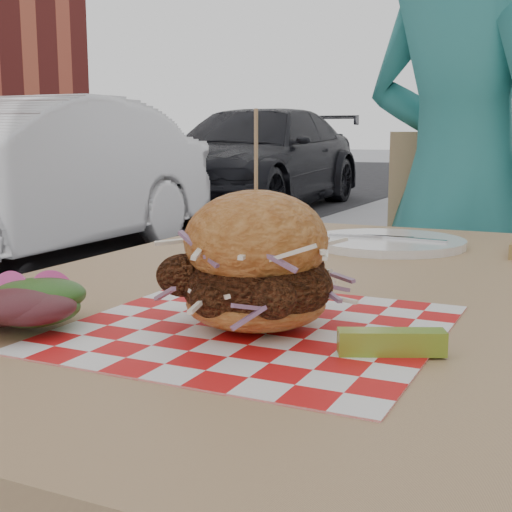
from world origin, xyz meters
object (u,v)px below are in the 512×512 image
object	(u,v)px
car_dark	(255,159)
sandwich	(256,268)
car_white	(13,180)
patio_table	(321,338)
patio_chair	(447,280)
diner	(459,184)

from	to	relation	value
car_dark	sandwich	size ratio (longest dim) A/B	19.94
sandwich	car_dark	bearing A→B (deg)	115.41
car_white	patio_table	world-z (taller)	car_white
sandwich	patio_chair	bearing A→B (deg)	91.86
diner	sandwich	size ratio (longest dim) A/B	7.51
car_white	sandwich	size ratio (longest dim) A/B	17.00
car_dark	patio_chair	xyz separation A→B (m)	(3.53, -6.21, -0.08)
patio_chair	car_dark	bearing A→B (deg)	106.78
patio_chair	patio_table	bearing A→B (deg)	-101.63
car_dark	patio_table	size ratio (longest dim) A/B	3.61
diner	car_dark	xyz separation A→B (m)	(-3.55, 6.25, -0.19)
car_white	sandwich	distance (m)	4.90
car_dark	patio_chair	size ratio (longest dim) A/B	4.56
patio_table	diner	bearing A→B (deg)	89.75
patio_table	sandwich	bearing A→B (deg)	-85.33
patio_chair	car_white	bearing A→B (deg)	136.97
car_dark	patio_table	xyz separation A→B (m)	(3.55, -7.26, 0.04)
patio_chair	diner	bearing A→B (deg)	-71.43
patio_chair	sandwich	world-z (taller)	sandwich
patio_table	car_dark	bearing A→B (deg)	116.04
diner	car_white	xyz separation A→B (m)	(-3.55, 2.10, -0.21)
car_dark	patio_table	distance (m)	8.08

